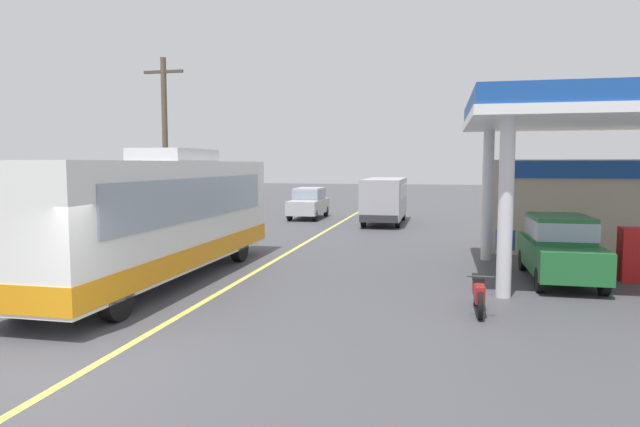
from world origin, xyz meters
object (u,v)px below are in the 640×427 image
pedestrian_near_pump (505,245)px  motorcycle_parked_forecourt (478,292)px  car_at_pump (560,245)px  car_trailing_behind_bus (309,201)px  minibus_opposing_lane (385,196)px  coach_bus_main (159,219)px

pedestrian_near_pump → motorcycle_parked_forecourt: bearing=-103.5°
car_at_pump → motorcycle_parked_forecourt: 4.58m
motorcycle_parked_forecourt → car_trailing_behind_bus: size_ratio=0.43×
minibus_opposing_lane → coach_bus_main: bearing=-106.0°
pedestrian_near_pump → car_trailing_behind_bus: 18.19m
minibus_opposing_lane → pedestrian_near_pump: bearing=-70.6°
pedestrian_near_pump → car_trailing_behind_bus: car_trailing_behind_bus is taller
car_at_pump → minibus_opposing_lane: (-6.25, 13.91, 0.46)m
coach_bus_main → car_trailing_behind_bus: bearing=90.2°
car_at_pump → minibus_opposing_lane: bearing=114.2°
car_at_pump → motorcycle_parked_forecourt: bearing=-121.9°
pedestrian_near_pump → car_trailing_behind_bus: bearing=121.6°
minibus_opposing_lane → car_trailing_behind_bus: 5.05m
minibus_opposing_lane → motorcycle_parked_forecourt: (3.85, -17.77, -1.03)m
car_at_pump → motorcycle_parked_forecourt: size_ratio=2.33×
motorcycle_parked_forecourt → pedestrian_near_pump: (0.98, 4.09, 0.49)m
coach_bus_main → motorcycle_parked_forecourt: coach_bus_main is taller
motorcycle_parked_forecourt → pedestrian_near_pump: size_ratio=1.08×
car_trailing_behind_bus → minibus_opposing_lane: bearing=-21.2°
minibus_opposing_lane → pedestrian_near_pump: size_ratio=3.69×
car_at_pump → pedestrian_near_pump: bearing=170.7°
coach_bus_main → minibus_opposing_lane: size_ratio=1.80×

